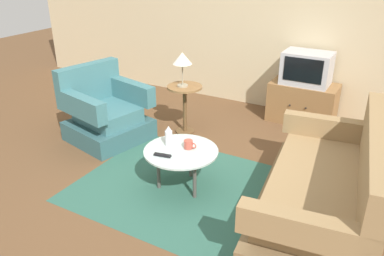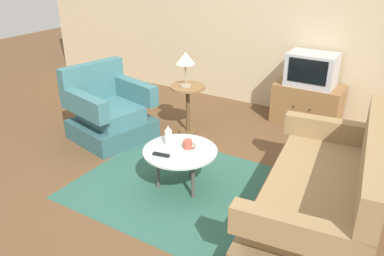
# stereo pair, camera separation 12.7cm
# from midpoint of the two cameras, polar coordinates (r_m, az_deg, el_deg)

# --- Properties ---
(ground_plane) EXTENTS (16.00, 16.00, 0.00)m
(ground_plane) POSITION_cam_midpoint_polar(r_m,az_deg,el_deg) (3.99, 0.02, -8.52)
(ground_plane) COLOR brown
(back_wall) EXTENTS (9.00, 0.12, 2.70)m
(back_wall) POSITION_cam_midpoint_polar(r_m,az_deg,el_deg) (5.74, 13.98, 15.69)
(back_wall) COLOR #CCB78E
(back_wall) RESTS_ON ground
(area_rug) EXTENTS (2.01, 1.70, 0.00)m
(area_rug) POSITION_cam_midpoint_polar(r_m,az_deg,el_deg) (3.98, -0.75, -8.55)
(area_rug) COLOR #2D5B4C
(area_rug) RESTS_ON ground
(armchair) EXTENTS (1.01, 1.03, 0.90)m
(armchair) POSITION_cam_midpoint_polar(r_m,az_deg,el_deg) (4.98, -11.45, 2.19)
(armchair) COLOR #325C60
(armchair) RESTS_ON ground
(couch) EXTENTS (1.12, 1.97, 0.93)m
(couch) POSITION_cam_midpoint_polar(r_m,az_deg,el_deg) (3.54, 19.51, -9.24)
(couch) COLOR brown
(couch) RESTS_ON ground
(coffee_table) EXTENTS (0.73, 0.73, 0.42)m
(coffee_table) POSITION_cam_midpoint_polar(r_m,az_deg,el_deg) (3.79, -0.78, -3.76)
(coffee_table) COLOR #B2C6C1
(coffee_table) RESTS_ON ground
(side_table) EXTENTS (0.44, 0.44, 0.64)m
(side_table) POSITION_cam_midpoint_polar(r_m,az_deg,el_deg) (4.94, 0.11, 4.16)
(side_table) COLOR olive
(side_table) RESTS_ON ground
(tv_stand) EXTENTS (0.88, 0.52, 0.54)m
(tv_stand) POSITION_cam_midpoint_polar(r_m,az_deg,el_deg) (5.54, 17.20, 3.39)
(tv_stand) COLOR olive
(tv_stand) RESTS_ON ground
(television) EXTENTS (0.62, 0.44, 0.43)m
(television) POSITION_cam_midpoint_polar(r_m,az_deg,el_deg) (5.39, 17.84, 8.20)
(television) COLOR #B7B7BC
(television) RESTS_ON tv_stand
(table_lamp) EXTENTS (0.24, 0.24, 0.43)m
(table_lamp) POSITION_cam_midpoint_polar(r_m,az_deg,el_deg) (4.77, -0.20, 10.02)
(table_lamp) COLOR #9E937A
(table_lamp) RESTS_ON side_table
(vase) EXTENTS (0.07, 0.07, 0.21)m
(vase) POSITION_cam_midpoint_polar(r_m,az_deg,el_deg) (3.83, -2.55, -1.12)
(vase) COLOR white
(vase) RESTS_ON coffee_table
(mug) EXTENTS (0.13, 0.09, 0.08)m
(mug) POSITION_cam_midpoint_polar(r_m,az_deg,el_deg) (3.78, 0.36, -2.42)
(mug) COLOR #B74C3D
(mug) RESTS_ON coffee_table
(tv_remote_dark) EXTENTS (0.17, 0.07, 0.02)m
(tv_remote_dark) POSITION_cam_midpoint_polar(r_m,az_deg,el_deg) (3.67, -3.55, -3.94)
(tv_remote_dark) COLOR black
(tv_remote_dark) RESTS_ON coffee_table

